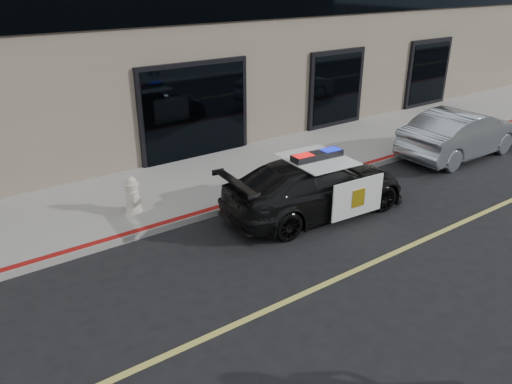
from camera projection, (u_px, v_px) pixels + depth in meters
ground at (409, 246)px, 10.13m from camera, size 120.00×120.00×0.00m
sidewalk_n at (259, 168)px, 14.01m from camera, size 60.00×3.50×0.15m
police_car at (316, 186)px, 11.32m from camera, size 2.49×4.75×1.47m
silver_sedan at (462, 133)px, 14.82m from camera, size 1.51×4.33×1.43m
fire_hydrant at (133, 195)px, 11.13m from camera, size 0.39×0.54×0.86m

